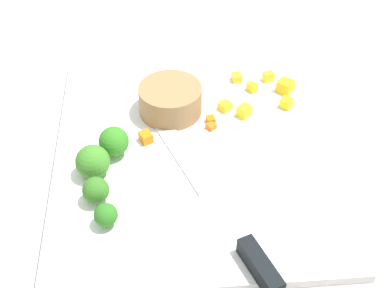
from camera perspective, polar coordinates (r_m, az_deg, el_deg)
ground_plane at (r=0.69m, az=0.00°, el=-1.34°), size 4.00×4.00×0.00m
cutting_board at (r=0.69m, az=0.00°, el=-0.98°), size 0.40×0.35×0.01m
prep_bowl at (r=0.73m, az=-2.31°, el=4.73°), size 0.09×0.09×0.04m
chef_knife at (r=0.59m, az=4.11°, el=-8.54°), size 0.30×0.13×0.02m
carrot_dice_0 at (r=0.72m, az=2.01°, el=2.57°), size 0.01×0.01×0.01m
carrot_dice_1 at (r=0.71m, az=2.05°, el=1.91°), size 0.02×0.02×0.01m
carrot_dice_2 at (r=0.69m, az=-4.93°, el=0.72°), size 0.02×0.02×0.01m
pepper_dice_0 at (r=0.75m, az=10.03°, el=4.32°), size 0.02×0.02×0.01m
pepper_dice_1 at (r=0.73m, az=5.59°, el=3.51°), size 0.02×0.02×0.02m
pepper_dice_2 at (r=0.80m, az=8.14°, el=7.12°), size 0.02×0.02×0.01m
pepper_dice_3 at (r=0.78m, az=9.91°, el=6.07°), size 0.03×0.03×0.02m
pepper_dice_4 at (r=0.78m, az=6.41°, el=6.04°), size 0.02×0.02×0.01m
pepper_dice_5 at (r=0.80m, az=4.79°, el=7.06°), size 0.02×0.02×0.01m
pepper_dice_6 at (r=0.74m, az=3.53°, el=4.05°), size 0.02×0.02×0.01m
broccoli_floret_0 at (r=0.60m, az=-9.16°, el=-7.49°), size 0.03×0.03×0.03m
broccoli_floret_1 at (r=0.65m, az=-10.52°, el=-1.90°), size 0.04×0.04×0.04m
broccoli_floret_2 at (r=0.67m, az=-8.33°, el=0.03°), size 0.04×0.04×0.04m
broccoli_floret_3 at (r=0.62m, az=-10.20°, el=-4.89°), size 0.03×0.03×0.03m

